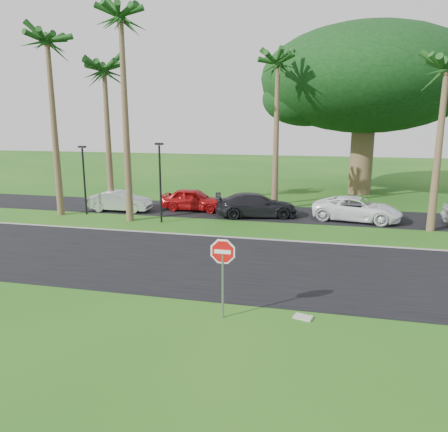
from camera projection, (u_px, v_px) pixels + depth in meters
name	position (u px, v px, depth m)	size (l,w,h in m)	color
ground	(229.00, 281.00, 16.32)	(120.00, 120.00, 0.00)	#1B5515
road	(239.00, 264.00, 18.22)	(120.00, 8.00, 0.02)	black
parking_strip	(271.00, 213.00, 28.19)	(120.00, 5.00, 0.02)	black
curb	(255.00, 239.00, 22.06)	(120.00, 0.12, 0.06)	gray
stop_sign_near	(223.00, 262.00, 12.97)	(1.05, 0.07, 2.62)	gray
palm_left_far	(48.00, 46.00, 25.63)	(5.00, 5.00, 11.50)	brown
palm_left_mid	(104.00, 75.00, 27.28)	(5.00, 5.00, 10.00)	brown
palm_left_near	(121.00, 23.00, 23.81)	(5.00, 5.00, 12.50)	brown
palm_center	(278.00, 67.00, 27.64)	(5.00, 5.00, 10.50)	brown
palm_right_near	(447.00, 74.00, 22.01)	(5.00, 5.00, 9.50)	brown
canopy_tree	(367.00, 80.00, 33.93)	(16.50, 16.50, 13.12)	brown
streetlight_left	(84.00, 175.00, 27.41)	(0.45, 0.25, 4.34)	black
streetlight_right	(160.00, 178.00, 25.18)	(0.45, 0.25, 4.64)	black
car_silver	(120.00, 201.00, 28.71)	(1.41, 4.06, 1.34)	silver
car_red	(193.00, 200.00, 28.93)	(1.72, 4.28, 1.46)	#A40D0F
car_dark	(256.00, 205.00, 27.04)	(2.04, 5.03, 1.46)	black
car_minivan	(357.00, 209.00, 25.97)	(2.36, 5.12, 1.42)	white
utility_slab	(303.00, 317.00, 13.29)	(0.55, 0.35, 0.06)	#A8A79F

